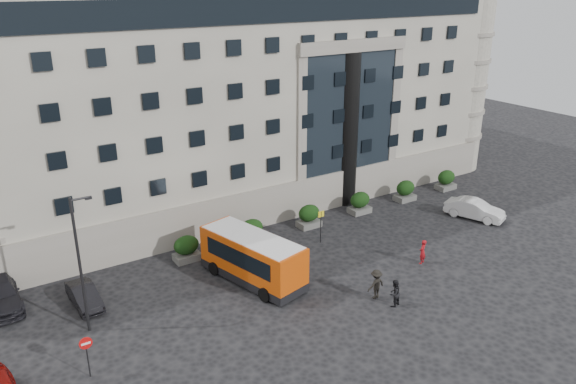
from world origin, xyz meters
The scene contains 19 objects.
ground centered at (0.00, 0.00, 0.00)m, with size 120.00×120.00×0.00m, color black.
civic_building centered at (6.00, 22.00, 9.00)m, with size 44.00×24.00×18.00m, color gray.
entrance_column centered at (12.00, 10.30, 6.50)m, with size 1.80×1.80×13.00m, color black.
hedge_a centered at (-4.00, 7.80, 0.93)m, with size 1.80×1.26×1.84m.
hedge_b centered at (1.20, 7.80, 0.93)m, with size 1.80×1.26×1.84m.
hedge_c centered at (6.40, 7.80, 0.93)m, with size 1.80×1.26×1.84m.
hedge_d centered at (11.60, 7.80, 0.93)m, with size 1.80×1.26×1.84m.
hedge_e centered at (16.80, 7.80, 0.93)m, with size 1.80×1.26×1.84m.
hedge_f centered at (22.00, 7.80, 0.93)m, with size 1.80×1.26×1.84m.
street_lamp centered at (-11.94, 3.00, 4.37)m, with size 1.16×0.18×8.00m.
bus_stop_sign centered at (5.50, 5.00, 1.73)m, with size 0.50×0.08×2.52m.
no_entry_sign centered at (-13.00, -1.04, 1.65)m, with size 0.64×0.16×2.32m.
minibus centered at (-1.50, 2.88, 1.73)m, with size 4.30×7.91×3.13m.
red_truck centered at (-14.08, 18.40, 1.50)m, with size 3.56×5.84×2.93m.
parked_car_b centered at (-11.50, 5.78, 0.63)m, with size 1.33×3.82×1.26m, color black.
white_taxi centered at (18.76, 1.80, 0.78)m, with size 1.65×4.73×1.56m, color silver.
pedestrian_a centered at (9.46, -1.47, 0.88)m, with size 0.64×0.42×1.75m, color maroon.
pedestrian_b centered at (4.07, -4.43, 0.87)m, with size 0.85×0.66×1.74m, color black.
pedestrian_c centered at (3.76, -3.14, 0.96)m, with size 1.24×0.71×1.92m, color black.
Camera 1 is at (-17.15, -25.42, 18.51)m, focal length 35.00 mm.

